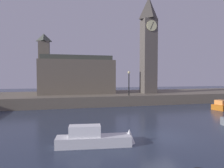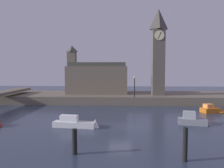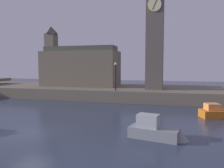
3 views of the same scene
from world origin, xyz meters
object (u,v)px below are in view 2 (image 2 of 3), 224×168
(mooring_post_left, at_px, (75,142))
(boat_patrol_orange, at_px, (213,109))
(clock_tower, at_px, (158,51))
(parliament_hall, at_px, (96,78))
(boat_ferry_white, at_px, (78,123))
(mooring_post_right, at_px, (185,144))
(boat_cruiser_grey, at_px, (195,120))
(streetlamp, at_px, (134,84))

(mooring_post_left, bearing_deg, boat_patrol_orange, 45.23)
(clock_tower, relative_size, parliament_hall, 1.33)
(boat_ferry_white, bearing_deg, parliament_hall, 91.48)
(boat_ferry_white, bearing_deg, clock_tower, 58.32)
(parliament_hall, distance_m, mooring_post_right, 31.52)
(mooring_post_right, distance_m, boat_cruiser_grey, 11.23)
(mooring_post_right, distance_m, boat_ferry_white, 12.69)
(streetlamp, bearing_deg, clock_tower, 36.89)
(boat_patrol_orange, distance_m, boat_cruiser_grey, 8.98)
(boat_cruiser_grey, bearing_deg, streetlamp, 114.64)
(streetlamp, distance_m, boat_cruiser_grey, 15.31)
(boat_cruiser_grey, bearing_deg, parliament_hall, 125.66)
(mooring_post_right, xyz_separation_m, boat_ferry_white, (-9.29, 8.61, -0.73))
(clock_tower, bearing_deg, boat_ferry_white, -121.68)
(parliament_hall, distance_m, boat_cruiser_grey, 24.08)
(mooring_post_left, relative_size, boat_ferry_white, 0.37)
(streetlamp, xyz_separation_m, boat_cruiser_grey, (6.24, -13.60, -3.26))
(boat_patrol_orange, bearing_deg, boat_cruiser_grey, -123.72)
(parliament_hall, bearing_deg, clock_tower, -10.22)
(parliament_hall, relative_size, boat_ferry_white, 2.31)
(boat_ferry_white, xyz_separation_m, boat_cruiser_grey, (13.29, 1.86, 0.07))
(streetlamp, bearing_deg, boat_patrol_orange, -28.63)
(mooring_post_left, height_order, boat_patrol_orange, mooring_post_left)
(parliament_hall, bearing_deg, streetlamp, -36.80)
(mooring_post_right, bearing_deg, boat_patrol_orange, 63.39)
(clock_tower, relative_size, boat_ferry_white, 3.08)
(clock_tower, bearing_deg, boat_patrol_orange, -55.54)
(clock_tower, height_order, mooring_post_right, clock_tower)
(boat_patrol_orange, bearing_deg, boat_ferry_white, -152.95)
(parliament_hall, height_order, streetlamp, parliament_hall)
(parliament_hall, xyz_separation_m, boat_cruiser_grey, (13.83, -19.28, -4.10))
(mooring_post_left, xyz_separation_m, boat_cruiser_grey, (11.93, 9.58, -0.44))
(parliament_hall, bearing_deg, boat_cruiser_grey, -54.34)
(mooring_post_left, distance_m, boat_ferry_white, 7.85)
(clock_tower, relative_size, mooring_post_left, 8.39)
(boat_ferry_white, bearing_deg, streetlamp, 65.48)
(clock_tower, distance_m, boat_cruiser_grey, 19.55)
(streetlamp, distance_m, boat_patrol_orange, 13.21)
(boat_ferry_white, distance_m, boat_cruiser_grey, 13.42)
(mooring_post_right, bearing_deg, mooring_post_left, 173.60)
(clock_tower, xyz_separation_m, boat_patrol_orange, (6.59, -9.60, -9.46))
(parliament_hall, bearing_deg, boat_patrol_orange, -32.11)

